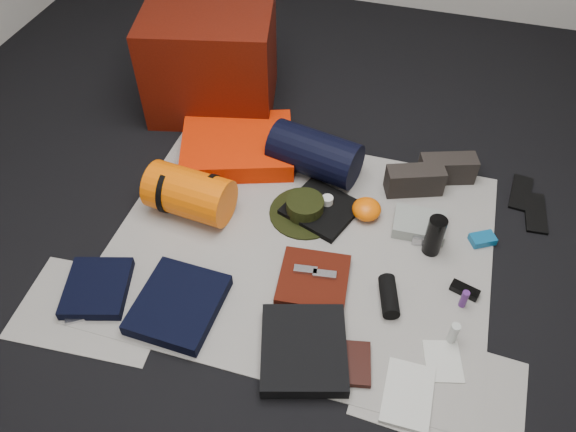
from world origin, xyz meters
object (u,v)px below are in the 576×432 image
(stuff_sack, at_px, (190,194))
(navy_duffel, at_px, (315,154))
(compact_camera, at_px, (424,238))
(sleeping_pad, at_px, (238,146))
(paperback_book, at_px, (355,363))
(water_bottle, at_px, (434,236))
(red_cabinet, at_px, (211,60))

(stuff_sack, distance_m, navy_duffel, 0.62)
(compact_camera, bearing_deg, sleeping_pad, 155.76)
(navy_duffel, distance_m, compact_camera, 0.65)
(sleeping_pad, xyz_separation_m, paperback_book, (0.80, -0.98, -0.04))
(stuff_sack, xyz_separation_m, water_bottle, (1.07, 0.07, -0.01))
(paperback_book, bearing_deg, water_bottle, 60.43)
(stuff_sack, xyz_separation_m, navy_duffel, (0.47, 0.41, 0.00))
(water_bottle, bearing_deg, navy_duffel, 150.53)
(sleeping_pad, xyz_separation_m, stuff_sack, (-0.07, -0.43, 0.06))
(compact_camera, bearing_deg, stuff_sack, -179.95)
(red_cabinet, relative_size, navy_duffel, 1.52)
(navy_duffel, height_order, compact_camera, navy_duffel)
(sleeping_pad, height_order, stuff_sack, stuff_sack)
(red_cabinet, height_order, sleeping_pad, red_cabinet)
(navy_duffel, distance_m, water_bottle, 0.69)
(red_cabinet, height_order, navy_duffel, red_cabinet)
(water_bottle, relative_size, paperback_book, 1.10)
(navy_duffel, xyz_separation_m, paperback_book, (0.40, -0.96, -0.10))
(red_cabinet, distance_m, paperback_book, 1.75)
(stuff_sack, height_order, compact_camera, stuff_sack)
(navy_duffel, distance_m, paperback_book, 1.05)
(navy_duffel, bearing_deg, water_bottle, -17.48)
(water_bottle, relative_size, compact_camera, 1.83)
(water_bottle, height_order, paperback_book, water_bottle)
(stuff_sack, height_order, paperback_book, stuff_sack)
(red_cabinet, relative_size, sleeping_pad, 1.19)
(sleeping_pad, height_order, compact_camera, sleeping_pad)
(compact_camera, bearing_deg, navy_duffel, 146.17)
(water_bottle, height_order, compact_camera, water_bottle)
(red_cabinet, distance_m, sleeping_pad, 0.51)
(sleeping_pad, distance_m, stuff_sack, 0.44)
(sleeping_pad, relative_size, stuff_sack, 1.46)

